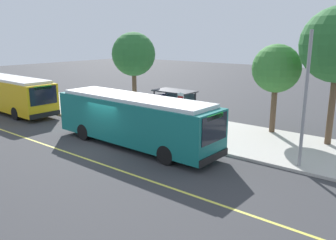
{
  "coord_description": "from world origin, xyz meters",
  "views": [
    {
      "loc": [
        14.86,
        -12.74,
        6.26
      ],
      "look_at": [
        3.22,
        1.77,
        1.7
      ],
      "focal_mm": 36.65,
      "sensor_mm": 36.0,
      "label": 1
    }
  ],
  "objects": [
    {
      "name": "street_tree_upstreet",
      "position": [
        6.61,
        8.46,
        4.25
      ],
      "size": [
        3.05,
        3.05,
        5.66
      ],
      "color": "brown",
      "rests_on": "sidewalk_curb"
    },
    {
      "name": "sidewalk_curb",
      "position": [
        0.0,
        6.0,
        0.07
      ],
      "size": [
        44.0,
        6.4,
        0.15
      ],
      "primitive_type": "cube",
      "color": "#B7B2A8",
      "rests_on": "ground_plane"
    },
    {
      "name": "street_tree_near_shelter",
      "position": [
        -4.68,
        7.22,
        4.83
      ],
      "size": [
        3.47,
        3.47,
        6.45
      ],
      "color": "brown",
      "rests_on": "sidewalk_curb"
    },
    {
      "name": "waiting_bench",
      "position": [
        0.43,
        5.96,
        0.63
      ],
      "size": [
        1.6,
        0.48,
        0.95
      ],
      "color": "brown",
      "rests_on": "sidewalk_curb"
    },
    {
      "name": "lane_stripe_center",
      "position": [
        0.0,
        -2.2,
        0.0
      ],
      "size": [
        36.0,
        0.14,
        0.01
      ],
      "primitive_type": "cube",
      "color": "#E0D64C",
      "rests_on": "ground_plane"
    },
    {
      "name": "pedestrian_commuter",
      "position": [
        3.13,
        4.2,
        1.12
      ],
      "size": [
        0.24,
        0.4,
        1.69
      ],
      "color": "#282D47",
      "rests_on": "sidewalk_curb"
    },
    {
      "name": "route_sign_post",
      "position": [
        2.62,
        3.74,
        1.96
      ],
      "size": [
        0.44,
        0.08,
        2.8
      ],
      "color": "#333338",
      "rests_on": "sidewalk_curb"
    },
    {
      "name": "bus_shelter",
      "position": [
        0.4,
        5.94,
        1.92
      ],
      "size": [
        2.9,
        1.6,
        2.48
      ],
      "color": "#333338",
      "rests_on": "sidewalk_curb"
    },
    {
      "name": "transit_bus_main",
      "position": [
        1.34,
        1.01,
        1.62
      ],
      "size": [
        10.95,
        2.75,
        2.95
      ],
      "color": "#146B66",
      "rests_on": "ground_plane"
    },
    {
      "name": "ground_plane",
      "position": [
        0.0,
        0.0,
        0.0
      ],
      "size": [
        120.0,
        120.0,
        0.0
      ],
      "primitive_type": "plane",
      "color": "#38383A"
    },
    {
      "name": "transit_bus_second",
      "position": [
        -13.77,
        1.15,
        1.62
      ],
      "size": [
        11.68,
        2.82,
        2.95
      ],
      "color": "gold",
      "rests_on": "ground_plane"
    },
    {
      "name": "utility_pole",
      "position": [
        10.05,
        3.41,
        3.35
      ],
      "size": [
        0.16,
        0.16,
        6.4
      ],
      "primitive_type": "cylinder",
      "color": "gray",
      "rests_on": "sidewalk_curb"
    }
  ]
}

